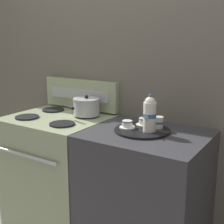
{
  "coord_description": "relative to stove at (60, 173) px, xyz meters",
  "views": [
    {
      "loc": [
        1.19,
        -1.68,
        1.51
      ],
      "look_at": [
        0.06,
        0.08,
        1.0
      ],
      "focal_mm": 50.0,
      "sensor_mm": 36.0,
      "label": 1
    }
  ],
  "objects": [
    {
      "name": "side_counter",
      "position": [
        0.75,
        0.0,
        -0.0
      ],
      "size": [
        0.75,
        0.62,
        0.92
      ],
      "color": "#38383D",
      "rests_on": "ground"
    },
    {
      "name": "stove",
      "position": [
        0.0,
        0.0,
        0.0
      ],
      "size": [
        0.72,
        0.65,
        0.93
      ],
      "color": "#9EAD84",
      "rests_on": "ground"
    },
    {
      "name": "teacup_right",
      "position": [
        0.67,
        0.12,
        0.49
      ],
      "size": [
        0.1,
        0.1,
        0.05
      ],
      "color": "white",
      "rests_on": "serving_tray"
    },
    {
      "name": "teapot",
      "position": [
        0.76,
        0.01,
        0.58
      ],
      "size": [
        0.08,
        0.13,
        0.24
      ],
      "color": "white",
      "rests_on": "serving_tray"
    },
    {
      "name": "saucepan",
      "position": [
        0.17,
        0.14,
        0.53
      ],
      "size": [
        0.21,
        0.28,
        0.15
      ],
      "color": "#B7B7BC",
      "rests_on": "stove"
    },
    {
      "name": "wall_back",
      "position": [
        0.38,
        0.33,
        0.64
      ],
      "size": [
        6.0,
        0.05,
        2.2
      ],
      "color": "#666056",
      "rests_on": "ground"
    },
    {
      "name": "creamer_jug",
      "position": [
        0.78,
        0.1,
        0.51
      ],
      "size": [
        0.06,
        0.06,
        0.08
      ],
      "color": "white",
      "rests_on": "serving_tray"
    },
    {
      "name": "serving_tray",
      "position": [
        0.7,
        0.02,
        0.46
      ],
      "size": [
        0.35,
        0.35,
        0.01
      ],
      "color": "black",
      "rests_on": "side_counter"
    },
    {
      "name": "control_panel",
      "position": [
        0.0,
        0.29,
        0.59
      ],
      "size": [
        0.7,
        0.05,
        0.24
      ],
      "color": "#9EAD84",
      "rests_on": "stove"
    },
    {
      "name": "teacup_left",
      "position": [
        0.61,
        0.0,
        0.49
      ],
      "size": [
        0.1,
        0.1,
        0.05
      ],
      "color": "white",
      "rests_on": "serving_tray"
    }
  ]
}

